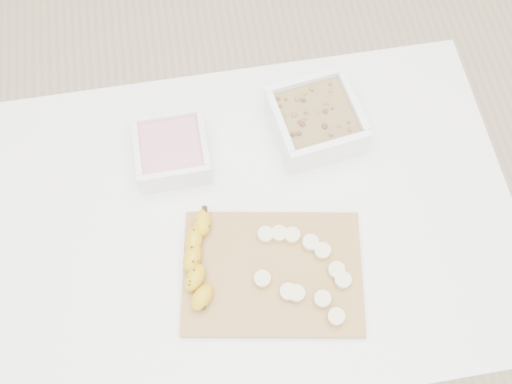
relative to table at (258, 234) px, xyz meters
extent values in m
plane|color=#C6AD89|center=(0.00, 0.00, -0.65)|extent=(3.50, 3.50, 0.00)
cube|color=white|center=(0.00, 0.00, 0.08)|extent=(1.00, 0.70, 0.04)
cylinder|color=white|center=(0.44, -0.29, -0.30)|extent=(0.05, 0.05, 0.71)
cylinder|color=white|center=(-0.44, 0.29, -0.30)|extent=(0.05, 0.05, 0.71)
cylinder|color=white|center=(0.44, 0.29, -0.30)|extent=(0.05, 0.05, 0.71)
cube|color=white|center=(-0.15, 0.16, 0.13)|extent=(0.14, 0.14, 0.07)
cube|color=pink|center=(-0.15, 0.16, 0.13)|extent=(0.12, 0.12, 0.04)
cube|color=white|center=(0.15, 0.17, 0.13)|extent=(0.19, 0.19, 0.08)
cube|color=olive|center=(0.15, 0.17, 0.14)|extent=(0.16, 0.16, 0.04)
cube|color=#AC8941|center=(0.01, -0.11, 0.10)|extent=(0.37, 0.29, 0.01)
cylinder|color=beige|center=(0.01, -0.04, 0.12)|extent=(0.03, 0.03, 0.01)
cylinder|color=beige|center=(0.03, -0.05, 0.12)|extent=(0.03, 0.03, 0.01)
cylinder|color=beige|center=(0.05, -0.05, 0.12)|extent=(0.03, 0.03, 0.01)
cylinder|color=beige|center=(0.09, -0.07, 0.12)|extent=(0.03, 0.03, 0.01)
cylinder|color=beige|center=(0.10, -0.09, 0.12)|extent=(0.03, 0.03, 0.01)
cylinder|color=beige|center=(0.12, -0.13, 0.12)|extent=(0.03, 0.03, 0.01)
cylinder|color=beige|center=(0.13, -0.15, 0.12)|extent=(0.03, 0.03, 0.01)
cylinder|color=beige|center=(-0.01, -0.13, 0.12)|extent=(0.03, 0.03, 0.01)
cylinder|color=beige|center=(0.03, -0.16, 0.12)|extent=(0.03, 0.03, 0.01)
cylinder|color=beige|center=(0.04, -0.16, 0.12)|extent=(0.03, 0.03, 0.01)
cylinder|color=beige|center=(0.09, -0.18, 0.12)|extent=(0.03, 0.03, 0.01)
cylinder|color=beige|center=(0.10, -0.22, 0.12)|extent=(0.03, 0.03, 0.01)
camera|label=1|loc=(-0.07, -0.38, 1.13)|focal=40.00mm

